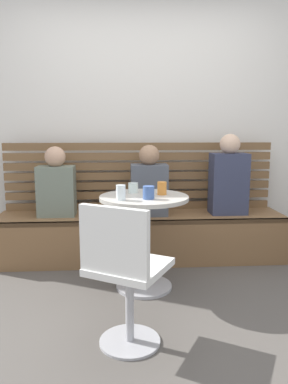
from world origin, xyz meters
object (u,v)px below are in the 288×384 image
(person_adult, at_px, (229,178))
(cup_glass_short, at_px, (133,188))
(white_chair, at_px, (124,271))
(cup_tumbler_orange, at_px, (162,188))
(booth_bench, at_px, (141,237))
(cafe_table, at_px, (144,224))
(cup_water_clear, at_px, (121,193))
(cup_mug_blue, at_px, (149,193))
(person_child_middle, at_px, (149,184))
(person_child_left, at_px, (56,185))

(person_adult, xyz_separation_m, cup_glass_short, (-0.93, -0.50, 0.00))
(white_chair, relative_size, cup_glass_short, 10.63)
(white_chair, xyz_separation_m, cup_tumbler_orange, (0.31, 0.85, 0.33))
(booth_bench, bearing_deg, cup_glass_short, -100.27)
(booth_bench, xyz_separation_m, cup_glass_short, (-0.09, -0.51, 0.56))
(cafe_table, relative_size, person_adult, 0.98)
(cup_glass_short, distance_m, cup_water_clear, 0.32)
(cup_mug_blue, bearing_deg, cup_tumbler_orange, 55.43)
(person_child_middle, bearing_deg, booth_bench, 167.93)
(cup_water_clear, bearing_deg, person_child_left, 125.77)
(cup_glass_short, relative_size, cup_mug_blue, 0.84)
(cup_water_clear, bearing_deg, cafe_table, 41.48)
(booth_bench, bearing_deg, person_adult, -0.41)
(cafe_table, xyz_separation_m, person_adult, (0.85, 0.65, 0.26))
(person_adult, bearing_deg, cup_tumbler_orange, -139.47)
(person_child_left, height_order, cup_glass_short, person_child_left)
(white_chair, bearing_deg, person_adult, 55.10)
(booth_bench, bearing_deg, person_child_middle, -12.07)
(booth_bench, height_order, cafe_table, cafe_table)
(person_child_left, distance_m, person_child_middle, 0.86)
(person_child_middle, distance_m, cup_tumbler_orange, 0.60)
(booth_bench, height_order, person_adult, person_adult)
(person_child_middle, height_order, cup_tumbler_orange, person_child_middle)
(booth_bench, bearing_deg, cup_mug_blue, -89.26)
(person_child_middle, bearing_deg, cafe_table, -98.06)
(white_chair, height_order, cup_glass_short, white_chair)
(person_child_middle, relative_size, cup_glass_short, 8.24)
(person_adult, height_order, cup_tumbler_orange, person_adult)
(cafe_table, bearing_deg, person_adult, 37.36)
(booth_bench, distance_m, cup_tumbler_orange, 0.84)
(cafe_table, xyz_separation_m, person_child_left, (-0.77, 0.67, 0.21))
(person_adult, distance_m, cup_glass_short, 1.05)
(person_child_middle, bearing_deg, person_child_left, 177.84)
(person_adult, bearing_deg, cup_glass_short, -151.51)
(person_child_middle, bearing_deg, cup_water_clear, -108.58)
(person_child_middle, height_order, cup_mug_blue, person_child_middle)
(cafe_table, bearing_deg, cup_tumbler_orange, 16.97)
(booth_bench, height_order, cup_glass_short, cup_glass_short)
(booth_bench, height_order, cup_mug_blue, cup_mug_blue)
(person_adult, bearing_deg, cup_water_clear, -141.90)
(booth_bench, distance_m, cup_glass_short, 0.76)
(person_child_left, bearing_deg, person_child_middle, -2.16)
(cup_tumbler_orange, xyz_separation_m, cup_water_clear, (-0.32, -0.20, 0.01))
(person_child_middle, bearing_deg, person_adult, 0.77)
(cup_water_clear, bearing_deg, cup_glass_short, 71.74)
(person_child_middle, distance_m, cup_water_clear, 0.84)
(cafe_table, relative_size, person_child_left, 1.15)
(booth_bench, distance_m, cup_mug_blue, 0.96)
(person_adult, xyz_separation_m, person_child_middle, (-0.76, -0.01, -0.05))
(cup_glass_short, xyz_separation_m, cup_water_clear, (-0.10, -0.30, 0.02))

